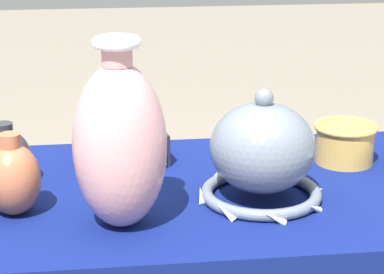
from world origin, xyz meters
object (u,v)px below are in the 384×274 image
at_px(mosaic_tile_box, 126,148).
at_px(jar_round_terracotta, 13,178).
at_px(cup_wide_ochre, 345,142).
at_px(vase_tall_bulbous, 120,144).
at_px(jar_round_charcoal, 5,156).
at_px(vase_dome_bell, 262,155).

bearing_deg(mosaic_tile_box, jar_round_terracotta, -143.20).
bearing_deg(jar_round_terracotta, cup_wide_ochre, 15.34).
xyz_separation_m(vase_tall_bulbous, jar_round_charcoal, (-0.21, 0.22, -0.09)).
bearing_deg(mosaic_tile_box, vase_dome_bell, -53.56).
bearing_deg(mosaic_tile_box, cup_wide_ochre, -17.42).
relative_size(vase_tall_bulbous, mosaic_tile_box, 1.79).
relative_size(mosaic_tile_box, cup_wide_ochre, 1.37).
xyz_separation_m(jar_round_charcoal, cup_wide_ochre, (0.68, 0.03, -0.01)).
xyz_separation_m(vase_tall_bulbous, mosaic_tile_box, (0.02, 0.30, -0.11)).
bearing_deg(jar_round_charcoal, mosaic_tile_box, 19.30).
xyz_separation_m(cup_wide_ochre, jar_round_terracotta, (-0.65, -0.18, 0.02)).
height_order(vase_tall_bulbous, mosaic_tile_box, vase_tall_bulbous).
height_order(vase_dome_bell, jar_round_charcoal, vase_dome_bell).
bearing_deg(cup_wide_ochre, vase_tall_bulbous, -152.02).
distance_m(jar_round_charcoal, cup_wide_ochre, 0.68).
bearing_deg(jar_round_terracotta, jar_round_charcoal, 101.33).
height_order(vase_tall_bulbous, cup_wide_ochre, vase_tall_bulbous).
relative_size(vase_tall_bulbous, vase_dome_bell, 1.38).
bearing_deg(vase_tall_bulbous, jar_round_charcoal, 134.80).
distance_m(vase_dome_bell, jar_round_terracotta, 0.44).
distance_m(vase_dome_bell, jar_round_charcoal, 0.49).
xyz_separation_m(jar_round_charcoal, jar_round_terracotta, (0.03, -0.15, 0.01)).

